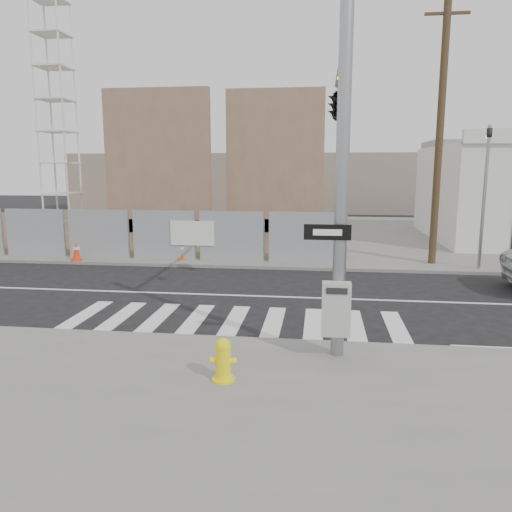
# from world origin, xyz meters

# --- Properties ---
(ground) EXTENTS (100.00, 100.00, 0.00)m
(ground) POSITION_xyz_m (0.00, 0.00, 0.00)
(ground) COLOR black
(ground) RESTS_ON ground
(sidewalk_far) EXTENTS (50.00, 20.00, 0.12)m
(sidewalk_far) POSITION_xyz_m (0.00, 14.00, 0.06)
(sidewalk_far) COLOR slate
(sidewalk_far) RESTS_ON ground
(signal_pole) EXTENTS (0.96, 5.87, 7.00)m
(signal_pole) POSITION_xyz_m (2.49, -2.05, 4.78)
(signal_pole) COLOR gray
(signal_pole) RESTS_ON sidewalk_near
(far_signal_pole) EXTENTS (0.16, 0.20, 5.60)m
(far_signal_pole) POSITION_xyz_m (8.00, 4.60, 3.48)
(far_signal_pole) COLOR gray
(far_signal_pole) RESTS_ON sidewalk_far
(chain_link_fence) EXTENTS (24.60, 0.04, 2.00)m
(chain_link_fence) POSITION_xyz_m (-10.00, 5.00, 1.12)
(chain_link_fence) COLOR gray
(chain_link_fence) RESTS_ON sidewalk_far
(concrete_wall_left) EXTENTS (6.00, 1.30, 8.00)m
(concrete_wall_left) POSITION_xyz_m (-7.00, 13.08, 3.38)
(concrete_wall_left) COLOR brown
(concrete_wall_left) RESTS_ON sidewalk_far
(concrete_wall_right) EXTENTS (5.50, 1.30, 8.00)m
(concrete_wall_right) POSITION_xyz_m (-0.50, 14.08, 3.38)
(concrete_wall_right) COLOR brown
(concrete_wall_right) RESTS_ON sidewalk_far
(crane_tower) EXTENTS (2.60, 2.60, 18.15)m
(crane_tower) POSITION_xyz_m (-15.00, 17.00, 9.02)
(crane_tower) COLOR slate
(crane_tower) RESTS_ON sidewalk_far
(utility_pole_right) EXTENTS (1.60, 0.28, 10.00)m
(utility_pole_right) POSITION_xyz_m (6.50, 5.50, 5.20)
(utility_pole_right) COLOR #4A3A22
(utility_pole_right) RESTS_ON sidewalk_far
(fire_hydrant) EXTENTS (0.50, 0.50, 0.78)m
(fire_hydrant) POSITION_xyz_m (0.47, -6.32, 0.50)
(fire_hydrant) COLOR yellow
(fire_hydrant) RESTS_ON sidewalk_near
(traffic_cone_c) EXTENTS (0.46, 0.46, 0.76)m
(traffic_cone_c) POSITION_xyz_m (-7.62, 4.22, 0.49)
(traffic_cone_c) COLOR #F6320C
(traffic_cone_c) RESTS_ON sidewalk_far
(traffic_cone_d) EXTENTS (0.46, 0.46, 0.72)m
(traffic_cone_d) POSITION_xyz_m (-3.45, 5.10, 0.47)
(traffic_cone_d) COLOR #FF4D0D
(traffic_cone_d) RESTS_ON sidewalk_far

